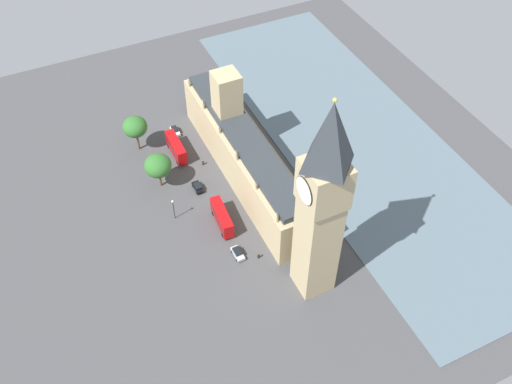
% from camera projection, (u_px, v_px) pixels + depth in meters
% --- Properties ---
extents(ground_plane, '(144.91, 144.91, 0.00)m').
position_uv_depth(ground_plane, '(239.00, 178.00, 148.49)').
color(ground_plane, '#424244').
extents(river_thames, '(42.86, 130.42, 0.25)m').
position_uv_depth(river_thames, '(356.00, 138.00, 158.88)').
color(river_thames, slate).
rests_on(river_thames, ground).
extents(parliament_building, '(10.32, 58.88, 25.27)m').
position_uv_depth(parliament_building, '(243.00, 152.00, 144.23)').
color(parliament_building, tan).
rests_on(parliament_building, ground).
extents(clock_tower, '(8.27, 8.27, 51.25)m').
position_uv_depth(clock_tower, '(322.00, 203.00, 107.16)').
color(clock_tower, tan).
rests_on(clock_tower, ground).
extents(car_white_opposite_hall, '(1.91, 4.19, 1.74)m').
position_uv_depth(car_white_opposite_hall, '(175.00, 131.00, 159.86)').
color(car_white_opposite_hall, silver).
rests_on(car_white_opposite_hall, ground).
extents(double_decker_bus_corner, '(2.67, 10.50, 4.75)m').
position_uv_depth(double_decker_bus_corner, '(176.00, 147.00, 152.64)').
color(double_decker_bus_corner, '#B20C0F').
rests_on(double_decker_bus_corner, ground).
extents(car_black_kerbside, '(1.95, 4.16, 1.74)m').
position_uv_depth(car_black_kerbside, '(198.00, 187.00, 145.07)').
color(car_black_kerbside, black).
rests_on(car_black_kerbside, ground).
extents(double_decker_bus_leading, '(3.27, 10.65, 4.75)m').
position_uv_depth(double_decker_bus_leading, '(222.00, 217.00, 135.95)').
color(double_decker_bus_leading, '#B20C0F').
rests_on(double_decker_bus_leading, ground).
extents(car_silver_by_river_gate, '(2.04, 4.32, 1.74)m').
position_uv_depth(car_silver_by_river_gate, '(238.00, 253.00, 130.88)').
color(car_silver_by_river_gate, '#B7B7BC').
rests_on(car_silver_by_river_gate, ground).
extents(pedestrian_trailing, '(0.61, 0.51, 1.60)m').
position_uv_depth(pedestrian_trailing, '(259.00, 256.00, 130.56)').
color(pedestrian_trailing, black).
rests_on(pedestrian_trailing, ground).
extents(pedestrian_near_tower, '(0.52, 0.61, 1.57)m').
position_uv_depth(pedestrian_near_tower, '(203.00, 163.00, 151.35)').
color(pedestrian_near_tower, black).
rests_on(pedestrian_near_tower, ground).
extents(plane_tree_midblock, '(6.89, 6.89, 10.01)m').
position_uv_depth(plane_tree_midblock, '(158.00, 166.00, 141.58)').
color(plane_tree_midblock, brown).
rests_on(plane_tree_midblock, ground).
extents(plane_tree_under_trees, '(6.52, 6.52, 10.64)m').
position_uv_depth(plane_tree_under_trees, '(135.00, 127.00, 150.40)').
color(plane_tree_under_trees, brown).
rests_on(plane_tree_under_trees, ground).
extents(street_lamp_far_end, '(0.56, 0.56, 6.36)m').
position_uv_depth(street_lamp_far_end, '(173.00, 206.00, 135.97)').
color(street_lamp_far_end, black).
rests_on(street_lamp_far_end, ground).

